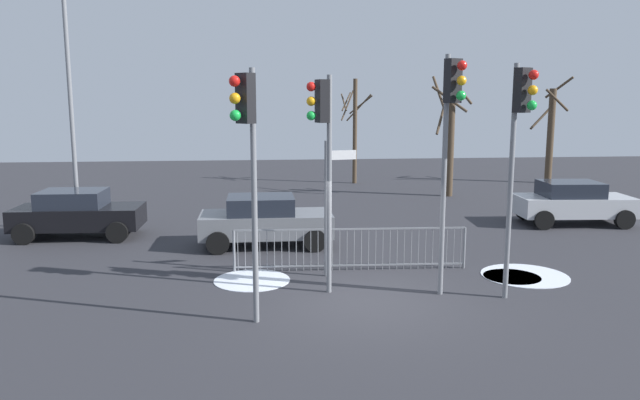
{
  "coord_description": "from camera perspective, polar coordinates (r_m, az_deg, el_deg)",
  "views": [
    {
      "loc": [
        -2.2,
        -12.31,
        4.29
      ],
      "look_at": [
        -0.81,
        1.98,
        1.86
      ],
      "focal_mm": 34.2,
      "sensor_mm": 36.0,
      "label": 1
    }
  ],
  "objects": [
    {
      "name": "bare_tree_left",
      "position": [
        30.7,
        3.24,
        6.8
      ],
      "size": [
        1.64,
        1.56,
        5.2
      ],
      "color": "#473828",
      "rests_on": "ground"
    },
    {
      "name": "bare_tree_right",
      "position": [
        32.86,
        20.77,
        5.95
      ],
      "size": [
        1.91,
        1.68,
        5.33
      ],
      "color": "#473828",
      "rests_on": "ground"
    },
    {
      "name": "traffic_light_foreground_left",
      "position": [
        13.09,
        12.1,
        7.12
      ],
      "size": [
        0.4,
        0.53,
        5.17
      ],
      "rotation": [
        0.0,
        0.0,
        3.6
      ],
      "color": "slate",
      "rests_on": "ground"
    },
    {
      "name": "car_silver_mid",
      "position": [
        22.45,
        22.56,
        -0.18
      ],
      "size": [
        3.9,
        2.12,
        1.47
      ],
      "rotation": [
        0.0,
        0.0,
        -0.06
      ],
      "color": "#B2B5BA",
      "rests_on": "ground"
    },
    {
      "name": "street_lamp",
      "position": [
        20.89,
        -22.39,
        9.93
      ],
      "size": [
        0.36,
        0.36,
        7.77
      ],
      "color": "slate",
      "rests_on": "ground"
    },
    {
      "name": "traffic_light_rear_left",
      "position": [
        13.02,
        0.3,
        6.04
      ],
      "size": [
        0.55,
        0.37,
        4.76
      ],
      "rotation": [
        0.0,
        0.0,
        1.86
      ],
      "color": "slate",
      "rests_on": "ground"
    },
    {
      "name": "car_black_trailing",
      "position": [
        20.22,
        -21.76,
        -1.14
      ],
      "size": [
        3.83,
        1.98,
        1.47
      ],
      "rotation": [
        0.0,
        0.0,
        -0.02
      ],
      "color": "black",
      "rests_on": "ground"
    },
    {
      "name": "snow_patch_island",
      "position": [
        15.73,
        18.6,
        -6.71
      ],
      "size": [
        2.09,
        2.09,
        0.01
      ],
      "primitive_type": "cylinder",
      "color": "silver",
      "rests_on": "ground"
    },
    {
      "name": "traffic_light_rear_right",
      "position": [
        13.22,
        18.12,
        6.29
      ],
      "size": [
        0.41,
        0.52,
        4.98
      ],
      "rotation": [
        0.0,
        0.0,
        3.65
      ],
      "color": "slate",
      "rests_on": "ground"
    },
    {
      "name": "snow_patch_verge",
      "position": [
        15.53,
        17.52,
        -6.86
      ],
      "size": [
        1.36,
        1.36,
        0.01
      ],
      "primitive_type": "cylinder",
      "color": "white",
      "rests_on": "ground"
    },
    {
      "name": "bare_tree_centre",
      "position": [
        27.08,
        12.06,
        5.69
      ],
      "size": [
        1.85,
        1.76,
        5.2
      ],
      "color": "#473828",
      "rests_on": "ground"
    },
    {
      "name": "traffic_light_mid_right",
      "position": [
        11.23,
        -6.81,
        5.62
      ],
      "size": [
        0.47,
        0.46,
        4.82
      ],
      "rotation": [
        0.0,
        0.0,
        2.31
      ],
      "color": "slate",
      "rests_on": "ground"
    },
    {
      "name": "direction_sign_post",
      "position": [
        14.52,
        0.8,
        -0.14
      ],
      "size": [
        0.78,
        0.2,
        3.29
      ],
      "rotation": [
        0.0,
        0.0,
        0.19
      ],
      "color": "slate",
      "rests_on": "ground"
    },
    {
      "name": "snow_patch_kerb",
      "position": [
        14.65,
        -6.38,
        -7.46
      ],
      "size": [
        1.81,
        1.81,
        0.01
      ],
      "primitive_type": "cylinder",
      "color": "silver",
      "rests_on": "ground"
    },
    {
      "name": "pedestrian_guard_railing",
      "position": [
        15.3,
        2.87,
        -4.56
      ],
      "size": [
        5.85,
        0.28,
        1.07
      ],
      "rotation": [
        0.0,
        0.0,
        -0.04
      ],
      "color": "slate",
      "rests_on": "ground"
    },
    {
      "name": "ground_plane",
      "position": [
        13.22,
        4.37,
        -9.37
      ],
      "size": [
        60.0,
        60.0,
        0.0
      ],
      "primitive_type": "plane",
      "color": "#2D2D33"
    },
    {
      "name": "car_grey_near",
      "position": [
        17.77,
        -5.18,
        -1.88
      ],
      "size": [
        3.81,
        1.94,
        1.47
      ],
      "rotation": [
        0.0,
        0.0,
        0.01
      ],
      "color": "slate",
      "rests_on": "ground"
    }
  ]
}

